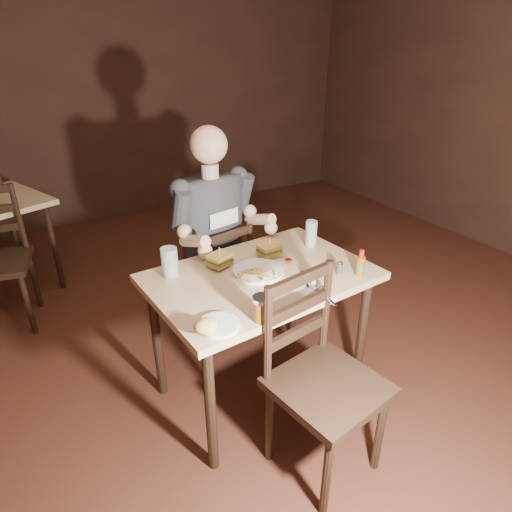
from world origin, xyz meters
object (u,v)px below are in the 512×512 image
main_table (261,289)px  syrup_dispenser (262,308)px  glass_right (311,234)px  hot_sauce (361,263)px  diner (216,212)px  side_plate (219,326)px  chair_near (328,386)px  dinner_plate (258,272)px  chair_far (215,282)px  glass_left (170,262)px

main_table → syrup_dispenser: syrup_dispenser is taller
glass_right → hot_sauce: 0.41m
diner → side_plate: 0.96m
main_table → side_plate: (-0.39, -0.31, 0.10)m
chair_near → side_plate: bearing=136.1°
chair_near → glass_right: 0.92m
dinner_plate → side_plate: 0.50m
main_table → syrup_dispenser: bearing=-120.2°
glass_right → syrup_dispenser: 0.81m
chair_far → chair_near: (-0.01, -1.18, 0.06)m
main_table → diner: diner is taller
diner → glass_right: size_ratio=6.48×
chair_near → dinner_plate: bearing=81.5°
main_table → hot_sauce: (0.43, -0.27, 0.16)m
main_table → glass_left: glass_left is taller
glass_left → glass_right: bearing=-4.5°
chair_far → side_plate: bearing=55.0°
glass_right → dinner_plate: bearing=-162.8°
glass_left → side_plate: 0.53m
main_table → glass_left: size_ratio=7.63×
hot_sauce → syrup_dispenser: bearing=-172.3°
glass_right → chair_far: bearing=133.5°
hot_sauce → syrup_dispenser: 0.64m
chair_near → dinner_plate: size_ratio=3.77×
glass_left → side_plate: size_ratio=0.89×
side_plate → glass_right: bearing=29.1°
chair_near → glass_left: size_ratio=6.26×
glass_left → side_plate: (0.01, -0.52, -0.07)m
chair_near → glass_left: chair_near is taller
diner → dinner_plate: (-0.02, -0.53, -0.15)m
main_table → side_plate: 0.51m
side_plate → hot_sauce: bearing=2.9°
main_table → diner: 0.60m
chair_near → side_plate: chair_near is taller
chair_near → hot_sauce: size_ratio=6.82×
main_table → hot_sauce: hot_sauce is taller
hot_sauce → glass_right: bearing=89.7°
diner → glass_left: (-0.42, -0.33, -0.09)m
main_table → side_plate: side_plate is taller
dinner_plate → main_table: bearing=-61.0°
chair_far → diner: diner is taller
diner → chair_near: bearing=-102.3°
syrup_dispenser → chair_far: bearing=73.3°
main_table → chair_near: chair_near is taller
main_table → chair_far: chair_far is taller
diner → chair_far: bearing=90.0°
diner → dinner_plate: diner is taller
main_table → diner: size_ratio=1.18×
diner → side_plate: diner is taller
chair_near → hot_sauce: 0.64m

